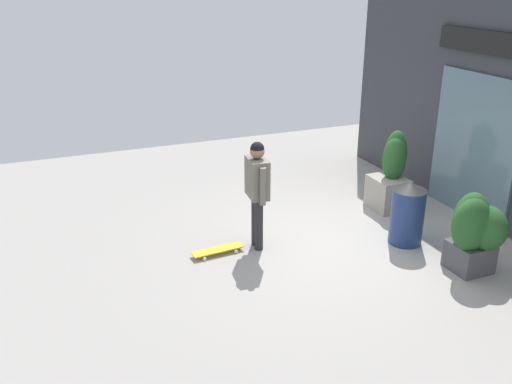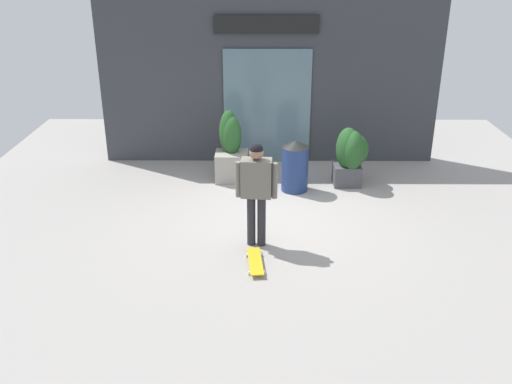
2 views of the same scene
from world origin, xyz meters
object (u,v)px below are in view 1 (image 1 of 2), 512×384
at_px(skateboard, 218,250).
at_px(planter_box_left, 475,230).
at_px(skateboarder, 257,184).
at_px(planter_box_right, 392,173).
at_px(trash_bin, 408,213).

bearing_deg(skateboard, planter_box_left, 144.75).
distance_m(skateboarder, planter_box_right, 2.83).
height_order(planter_box_left, planter_box_right, planter_box_right).
xyz_separation_m(skateboarder, trash_bin, (0.72, 2.19, -0.53)).
distance_m(skateboarder, skateboard, 1.15).
height_order(skateboarder, planter_box_left, skateboarder).
relative_size(skateboard, planter_box_right, 0.57).
xyz_separation_m(skateboard, planter_box_right, (-0.51, 3.39, 0.59)).
height_order(planter_box_right, trash_bin, planter_box_right).
xyz_separation_m(skateboard, trash_bin, (0.73, 2.82, 0.44)).
relative_size(skateboarder, skateboard, 2.08).
xyz_separation_m(skateboarder, planter_box_right, (-0.52, 2.76, -0.38)).
bearing_deg(planter_box_right, planter_box_left, -6.61).
bearing_deg(skateboard, trash_bin, 160.50).
height_order(skateboarder, planter_box_right, skateboarder).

